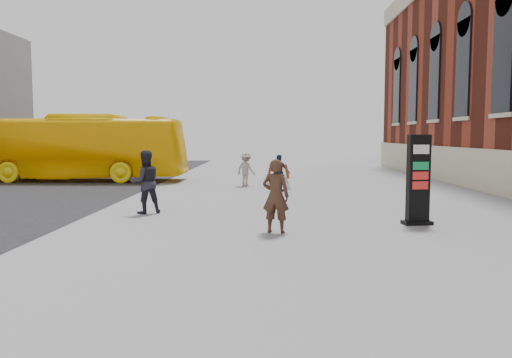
{
  "coord_description": "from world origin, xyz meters",
  "views": [
    {
      "loc": [
        0.29,
        -11.93,
        2.36
      ],
      "look_at": [
        -0.01,
        1.05,
        1.23
      ],
      "focal_mm": 35.0,
      "sensor_mm": 36.0,
      "label": 1
    }
  ],
  "objects_px": {
    "woman": "(276,195)",
    "pedestrian_b": "(246,169)",
    "pedestrian_c": "(279,173)",
    "info_pylon": "(418,180)",
    "bus": "(66,148)",
    "pedestrian_a": "(145,182)"
  },
  "relations": [
    {
      "from": "info_pylon",
      "to": "bus",
      "type": "relative_size",
      "value": 0.19
    },
    {
      "from": "pedestrian_a",
      "to": "info_pylon",
      "type": "bearing_deg",
      "value": 139.81
    },
    {
      "from": "info_pylon",
      "to": "pedestrian_c",
      "type": "bearing_deg",
      "value": 106.29
    },
    {
      "from": "bus",
      "to": "pedestrian_a",
      "type": "xyz_separation_m",
      "value": [
        6.8,
        -10.8,
        -0.76
      ]
    },
    {
      "from": "info_pylon",
      "to": "woman",
      "type": "height_order",
      "value": "info_pylon"
    },
    {
      "from": "pedestrian_a",
      "to": "pedestrian_b",
      "type": "height_order",
      "value": "pedestrian_a"
    },
    {
      "from": "woman",
      "to": "pedestrian_b",
      "type": "relative_size",
      "value": 1.15
    },
    {
      "from": "woman",
      "to": "pedestrian_b",
      "type": "bearing_deg",
      "value": -69.63
    },
    {
      "from": "info_pylon",
      "to": "woman",
      "type": "relative_size",
      "value": 1.32
    },
    {
      "from": "pedestrian_a",
      "to": "pedestrian_b",
      "type": "relative_size",
      "value": 1.22
    },
    {
      "from": "info_pylon",
      "to": "pedestrian_b",
      "type": "distance_m",
      "value": 11.2
    },
    {
      "from": "info_pylon",
      "to": "pedestrian_b",
      "type": "height_order",
      "value": "info_pylon"
    },
    {
      "from": "woman",
      "to": "pedestrian_a",
      "type": "relative_size",
      "value": 0.94
    },
    {
      "from": "info_pylon",
      "to": "pedestrian_a",
      "type": "xyz_separation_m",
      "value": [
        -7.69,
        1.74,
        -0.23
      ]
    },
    {
      "from": "bus",
      "to": "pedestrian_b",
      "type": "xyz_separation_m",
      "value": [
        9.5,
        -2.52,
        -0.93
      ]
    },
    {
      "from": "info_pylon",
      "to": "pedestrian_a",
      "type": "bearing_deg",
      "value": 159.03
    },
    {
      "from": "bus",
      "to": "pedestrian_b",
      "type": "relative_size",
      "value": 7.84
    },
    {
      "from": "bus",
      "to": "pedestrian_c",
      "type": "height_order",
      "value": "bus"
    },
    {
      "from": "bus",
      "to": "pedestrian_c",
      "type": "distance_m",
      "value": 12.08
    },
    {
      "from": "woman",
      "to": "pedestrian_c",
      "type": "distance_m",
      "value": 8.86
    },
    {
      "from": "pedestrian_c",
      "to": "woman",
      "type": "bearing_deg",
      "value": 107.62
    },
    {
      "from": "woman",
      "to": "pedestrian_c",
      "type": "bearing_deg",
      "value": -77.67
    }
  ]
}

